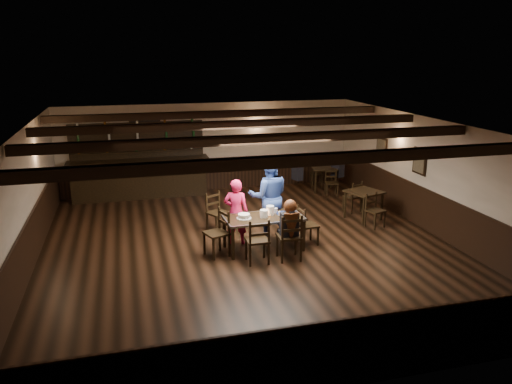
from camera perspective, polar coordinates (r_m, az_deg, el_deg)
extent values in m
plane|color=black|center=(11.18, -0.84, -6.31)|extent=(10.00, 10.00, 0.00)
cube|color=beige|center=(15.52, -5.38, 5.14)|extent=(9.00, 0.02, 2.70)
cube|color=beige|center=(6.32, 10.42, -11.41)|extent=(9.00, 0.02, 2.70)
cube|color=beige|center=(10.64, -25.10, -1.33)|extent=(0.02, 10.00, 2.70)
cube|color=beige|center=(12.58, 19.44, 1.76)|extent=(0.02, 10.00, 2.70)
cube|color=silver|center=(10.47, -0.90, 7.51)|extent=(9.00, 10.00, 0.02)
cube|color=black|center=(15.67, -5.28, 2.07)|extent=(9.00, 0.04, 1.00)
cube|color=black|center=(6.77, 9.94, -17.71)|extent=(9.00, 0.04, 1.00)
cube|color=black|center=(10.89, -24.43, -5.59)|extent=(0.04, 10.00, 1.00)
cube|color=black|center=(12.78, 18.98, -1.94)|extent=(0.04, 10.00, 1.00)
cube|color=black|center=(15.22, -12.52, 6.53)|extent=(0.90, 0.03, 1.00)
cube|color=black|center=(15.20, -12.52, 6.52)|extent=(0.80, 0.02, 0.90)
cube|color=black|center=(12.91, 18.21, 3.36)|extent=(0.03, 0.55, 0.65)
cube|color=#72664C|center=(12.90, 18.13, 3.36)|extent=(0.02, 0.45, 0.55)
cube|color=black|center=(14.52, 14.16, 4.78)|extent=(0.03, 0.55, 0.65)
cube|color=#72664C|center=(14.51, 14.09, 4.78)|extent=(0.02, 0.45, 0.55)
cube|color=black|center=(7.65, 4.56, 3.59)|extent=(8.90, 0.18, 0.18)
cube|color=black|center=(9.53, 0.56, 6.07)|extent=(8.90, 0.18, 0.18)
cube|color=black|center=(11.44, -2.13, 7.72)|extent=(8.90, 0.18, 0.18)
cube|color=black|center=(13.38, -4.05, 8.88)|extent=(8.90, 0.18, 0.18)
cube|color=black|center=(10.42, -2.66, -5.94)|extent=(0.06, 0.06, 0.71)
cube|color=black|center=(11.08, -3.63, -4.60)|extent=(0.06, 0.06, 0.71)
cube|color=black|center=(10.89, 5.43, -5.00)|extent=(0.06, 0.06, 0.71)
cube|color=black|center=(11.53, 4.03, -3.77)|extent=(0.06, 0.06, 0.71)
cube|color=black|center=(10.82, 0.87, -2.95)|extent=(1.74, 0.93, 0.04)
cube|color=#A5A8AD|center=(11.19, 0.21, -2.31)|extent=(1.70, 0.11, 0.05)
cube|color=#A5A8AD|center=(10.46, 1.58, -3.64)|extent=(1.70, 0.11, 0.05)
cube|color=#A5A8AD|center=(11.10, 4.97, -2.52)|extent=(0.07, 0.85, 0.05)
cube|color=#A5A8AD|center=(10.61, -3.43, -3.38)|extent=(0.07, 0.85, 0.05)
cube|color=black|center=(10.54, 0.92, -6.37)|extent=(0.04, 0.04, 0.46)
cube|color=black|center=(10.22, 1.46, -7.12)|extent=(0.04, 0.04, 0.46)
cube|color=black|center=(10.46, -1.14, -6.57)|extent=(0.04, 0.04, 0.46)
cube|color=black|center=(10.13, -0.67, -7.33)|extent=(0.04, 0.04, 0.46)
cube|color=black|center=(10.24, 0.15, -5.54)|extent=(0.46, 0.44, 0.04)
cube|color=black|center=(9.99, 0.41, -4.62)|extent=(0.45, 0.04, 0.48)
cube|color=black|center=(10.00, 0.40, -4.88)|extent=(0.39, 0.03, 0.05)
cube|color=black|center=(9.94, 0.41, -3.83)|extent=(0.39, 0.03, 0.05)
cube|color=black|center=(10.73, 4.53, -5.95)|extent=(0.04, 0.04, 0.48)
cube|color=black|center=(10.39, 5.15, -6.71)|extent=(0.04, 0.04, 0.48)
cube|color=black|center=(10.62, 2.44, -6.14)|extent=(0.04, 0.04, 0.48)
cube|color=black|center=(10.29, 3.00, -6.92)|extent=(0.04, 0.04, 0.48)
cube|color=black|center=(10.41, 3.81, -5.09)|extent=(0.49, 0.47, 0.04)
cube|color=black|center=(10.15, 4.14, -4.13)|extent=(0.47, 0.06, 0.50)
cube|color=black|center=(10.17, 4.13, -4.40)|extent=(0.40, 0.04, 0.06)
cube|color=black|center=(10.10, 4.15, -3.32)|extent=(0.40, 0.04, 0.06)
cube|color=black|center=(10.77, -5.93, -5.91)|extent=(0.05, 0.05, 0.48)
cube|color=black|center=(10.94, -4.17, -5.51)|extent=(0.05, 0.05, 0.48)
cube|color=black|center=(10.44, -4.88, -6.60)|extent=(0.05, 0.05, 0.48)
cube|color=black|center=(10.62, -3.08, -6.17)|extent=(0.05, 0.05, 0.48)
cube|color=black|center=(10.60, -4.55, -4.73)|extent=(0.57, 0.59, 0.04)
cube|color=black|center=(10.60, -3.68, -3.26)|extent=(0.19, 0.46, 0.50)
cube|color=black|center=(10.62, -3.68, -3.52)|extent=(0.16, 0.39, 0.06)
cube|color=black|center=(10.55, -3.70, -2.49)|extent=(0.16, 0.39, 0.06)
cube|color=black|center=(11.27, 7.09, -5.08)|extent=(0.04, 0.04, 0.43)
cube|color=black|center=(11.12, 5.54, -5.32)|extent=(0.04, 0.04, 0.43)
cube|color=black|center=(11.57, 6.27, -4.50)|extent=(0.04, 0.04, 0.43)
cube|color=black|center=(11.42, 4.75, -4.72)|extent=(0.04, 0.04, 0.43)
cube|color=black|center=(11.26, 5.95, -3.79)|extent=(0.44, 0.46, 0.04)
cube|color=black|center=(11.12, 5.20, -2.81)|extent=(0.08, 0.42, 0.45)
cube|color=black|center=(11.13, 5.19, -3.03)|extent=(0.06, 0.36, 0.05)
cube|color=black|center=(11.08, 5.22, -2.15)|extent=(0.06, 0.36, 0.05)
cube|color=black|center=(11.82, -4.53, -3.93)|extent=(0.05, 0.05, 0.46)
cube|color=black|center=(12.08, -5.61, -3.50)|extent=(0.05, 0.05, 0.46)
cube|color=black|center=(12.04, -3.11, -3.51)|extent=(0.05, 0.05, 0.46)
cube|color=black|center=(12.31, -4.21, -3.10)|extent=(0.05, 0.05, 0.46)
cube|color=black|center=(11.98, -4.39, -2.38)|extent=(0.60, 0.59, 0.04)
cube|color=black|center=(12.04, -4.96, -1.10)|extent=(0.41, 0.25, 0.48)
cube|color=black|center=(12.06, -4.95, -1.32)|extent=(0.35, 0.21, 0.05)
cube|color=black|center=(12.00, -4.97, -0.45)|extent=(0.35, 0.21, 0.05)
imported|color=#FC1362|center=(11.16, -2.30, -2.26)|extent=(0.63, 0.51, 1.50)
imported|color=navy|center=(11.47, 1.45, -0.54)|extent=(1.06, 0.89, 1.96)
cube|color=black|center=(10.51, 3.59, -4.75)|extent=(0.34, 0.34, 0.14)
cube|color=black|center=(10.32, 3.83, -3.72)|extent=(0.36, 0.21, 0.51)
cylinder|color=black|center=(10.24, 3.86, -2.50)|extent=(0.11, 0.36, 0.36)
sphere|color=#D8A384|center=(10.19, 3.87, -1.66)|extent=(0.22, 0.22, 0.22)
sphere|color=#34170B|center=(10.16, 3.93, -1.65)|extent=(0.27, 0.27, 0.27)
cone|color=#34170B|center=(10.20, 4.08, -4.08)|extent=(0.21, 0.21, 0.63)
cylinder|color=white|center=(10.71, -1.39, -2.98)|extent=(0.32, 0.32, 0.01)
cylinder|color=white|center=(10.70, -1.39, -2.73)|extent=(0.26, 0.26, 0.09)
cylinder|color=silver|center=(10.70, -1.39, -2.84)|extent=(0.27, 0.27, 0.04)
cylinder|color=white|center=(10.76, 0.94, -2.47)|extent=(0.18, 0.18, 0.17)
cylinder|color=white|center=(10.93, 1.62, -2.08)|extent=(0.17, 0.17, 0.20)
cylinder|color=#A5A8AD|center=(10.89, 1.16, -2.62)|extent=(0.05, 0.05, 0.03)
sphere|color=orange|center=(10.88, 1.16, -2.48)|extent=(0.03, 0.03, 0.03)
cylinder|color=silver|center=(10.87, 2.68, -2.47)|extent=(0.04, 0.04, 0.10)
cylinder|color=#A5A8AD|center=(10.92, 3.13, -2.45)|extent=(0.03, 0.03, 0.08)
cylinder|color=silver|center=(11.06, 2.28, -2.12)|extent=(0.07, 0.07, 0.11)
cube|color=maroon|center=(10.88, 3.64, -2.74)|extent=(0.38, 0.30, 0.00)
cube|color=#101E53|center=(11.09, 3.09, -2.36)|extent=(0.34, 0.25, 0.00)
cube|color=black|center=(15.15, -13.11, 1.43)|extent=(3.87, 0.60, 1.10)
cube|color=black|center=(15.03, -13.25, 3.55)|extent=(4.07, 0.70, 0.05)
cube|color=black|center=(15.29, -13.28, 3.67)|extent=(3.87, 0.10, 2.20)
cube|color=black|center=(15.15, -13.32, 4.52)|extent=(3.77, 0.22, 0.03)
cube|color=black|center=(15.08, -13.41, 5.82)|extent=(3.77, 0.22, 0.03)
cube|color=black|center=(15.03, -13.49, 7.13)|extent=(3.77, 0.22, 0.03)
cube|color=black|center=(13.08, 12.26, 0.02)|extent=(1.01, 1.01, 0.04)
cube|color=black|center=(12.74, 12.21, -2.16)|extent=(0.05, 0.05, 0.71)
cube|color=black|center=(13.17, 10.15, -1.45)|extent=(0.05, 0.05, 0.71)
cube|color=black|center=(13.21, 14.17, -1.65)|extent=(0.05, 0.05, 0.71)
cube|color=black|center=(13.63, 12.13, -0.98)|extent=(0.05, 0.05, 0.71)
cube|color=black|center=(15.56, 7.79, 2.76)|extent=(0.89, 0.89, 0.04)
cube|color=black|center=(15.30, 6.80, 1.12)|extent=(0.05, 0.05, 0.71)
cube|color=black|center=(15.89, 6.46, 1.69)|extent=(0.05, 0.05, 0.71)
cube|color=black|center=(15.41, 9.07, 1.14)|extent=(0.05, 0.05, 0.71)
cube|color=black|center=(16.00, 8.64, 1.70)|extent=(0.05, 0.05, 0.71)
cube|color=black|center=(15.02, 4.75, 2.29)|extent=(0.29, 0.38, 0.48)
sphere|color=#D8A384|center=(14.95, 4.78, 3.50)|extent=(0.18, 0.18, 0.18)
sphere|color=black|center=(14.95, 4.78, 3.60)|extent=(0.19, 0.19, 0.19)
cube|color=black|center=(15.56, 9.31, 2.74)|extent=(0.34, 0.43, 0.54)
sphere|color=#D8A384|center=(15.49, 9.37, 4.05)|extent=(0.21, 0.21, 0.21)
sphere|color=black|center=(15.48, 9.38, 4.17)|extent=(0.22, 0.22, 0.22)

